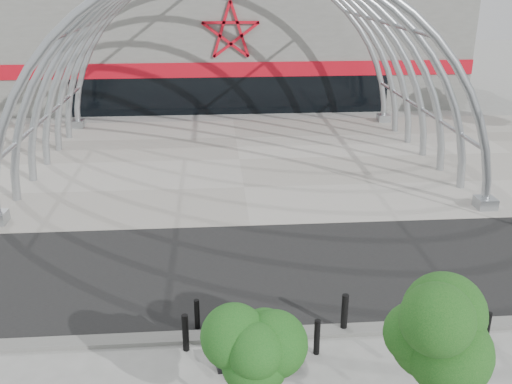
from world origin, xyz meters
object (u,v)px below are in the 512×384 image
object	(u,v)px
street_tree_0	(258,347)
street_tree_1	(431,340)
bollard_2	(317,337)
bench_0	(254,358)

from	to	relation	value
street_tree_0	street_tree_1	bearing A→B (deg)	-12.67
street_tree_0	bollard_2	bearing A→B (deg)	57.53
street_tree_0	bollard_2	world-z (taller)	street_tree_0
bench_0	bollard_2	bearing A→B (deg)	10.90
bench_0	street_tree_0	bearing A→B (deg)	-92.56
street_tree_1	bollard_2	xyz separation A→B (m)	(-1.46, 3.51, -2.35)
street_tree_0	bollard_2	size ratio (longest dim) A/B	3.22
street_tree_0	street_tree_1	distance (m)	3.36
street_tree_1	bollard_2	world-z (taller)	street_tree_1
street_tree_0	bench_0	distance (m)	3.26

